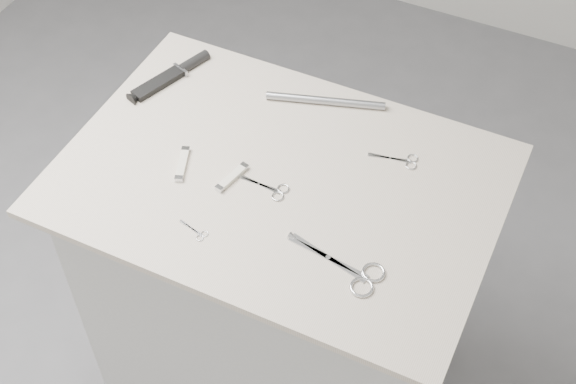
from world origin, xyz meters
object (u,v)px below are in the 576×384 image
at_px(plinth, 281,292).
at_px(sheathed_knife, 175,73).
at_px(large_shears, 353,272).
at_px(pocket_knife_b, 232,177).
at_px(tiny_scissors, 196,232).
at_px(embroidery_scissors_b, 402,160).
at_px(metal_rail, 326,101).
at_px(pocket_knife_a, 182,164).
at_px(embroidery_scissors_a, 271,189).

distance_m(plinth, sheathed_knife, 0.65).
distance_m(large_shears, pocket_knife_b, 0.37).
xyz_separation_m(plinth, pocket_knife_b, (-0.09, -0.05, 0.48)).
bearing_deg(large_shears, pocket_knife_b, 171.12).
xyz_separation_m(large_shears, tiny_scissors, (-0.35, -0.05, -0.00)).
bearing_deg(embroidery_scissors_b, plinth, -155.88).
xyz_separation_m(embroidery_scissors_b, metal_rail, (-0.24, 0.10, 0.01)).
xyz_separation_m(tiny_scissors, pocket_knife_b, (-0.00, 0.17, 0.01)).
xyz_separation_m(large_shears, metal_rail, (-0.26, 0.44, 0.01)).
bearing_deg(metal_rail, plinth, -89.16).
bearing_deg(pocket_knife_a, pocket_knife_b, -104.60).
distance_m(sheathed_knife, metal_rail, 0.40).
height_order(large_shears, pocket_knife_a, pocket_knife_a).
distance_m(pocket_knife_a, pocket_knife_b, 0.12).
distance_m(large_shears, sheathed_knife, 0.75).
height_order(embroidery_scissors_a, metal_rail, metal_rail).
bearing_deg(metal_rail, embroidery_scissors_a, -89.34).
height_order(sheathed_knife, pocket_knife_b, sheathed_knife).
bearing_deg(plinth, embroidery_scissors_b, 35.74).
relative_size(embroidery_scissors_a, embroidery_scissors_b, 1.08).
xyz_separation_m(pocket_knife_a, pocket_knife_b, (0.12, 0.01, 0.00)).
bearing_deg(pocket_knife_b, embroidery_scissors_b, -43.29).
distance_m(plinth, metal_rail, 0.55).
bearing_deg(embroidery_scissors_a, metal_rail, 93.14).
height_order(embroidery_scissors_a, sheathed_knife, sheathed_knife).
bearing_deg(large_shears, pocket_knife_a, 177.40).
relative_size(large_shears, metal_rail, 0.75).
height_order(large_shears, pocket_knife_b, pocket_knife_b).
relative_size(embroidery_scissors_b, pocket_knife_a, 1.11).
height_order(plinth, embroidery_scissors_b, embroidery_scissors_b).
relative_size(embroidery_scissors_a, sheathed_knife, 0.54).
xyz_separation_m(plinth, embroidery_scissors_b, (0.24, 0.17, 0.47)).
bearing_deg(embroidery_scissors_a, embroidery_scissors_b, 44.21).
relative_size(sheathed_knife, pocket_knife_b, 2.31).
bearing_deg(embroidery_scissors_a, pocket_knife_b, -171.49).
distance_m(embroidery_scissors_a, tiny_scissors, 0.20).
bearing_deg(metal_rail, large_shears, -59.82).
distance_m(embroidery_scissors_a, sheathed_knife, 0.46).
bearing_deg(large_shears, embroidery_scissors_a, 162.98).
height_order(plinth, tiny_scissors, tiny_scissors).
height_order(embroidery_scissors_b, tiny_scissors, same).
bearing_deg(pocket_knife_a, tiny_scissors, -161.75).
height_order(large_shears, embroidery_scissors_a, large_shears).
bearing_deg(embroidery_scissors_b, large_shears, -98.50).
distance_m(plinth, embroidery_scissors_a, 0.47).
xyz_separation_m(pocket_knife_b, metal_rail, (0.09, 0.32, 0.00)).
distance_m(pocket_knife_b, metal_rail, 0.33).
bearing_deg(large_shears, embroidery_scissors_b, 103.51).
distance_m(large_shears, pocket_knife_a, 0.48).
distance_m(sheathed_knife, pocket_knife_b, 0.39).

